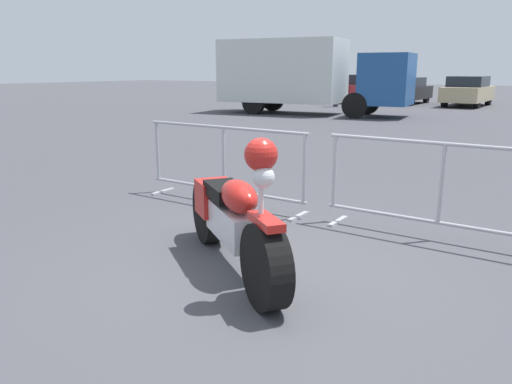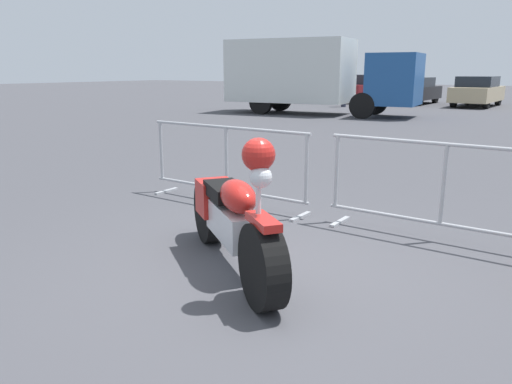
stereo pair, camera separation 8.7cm
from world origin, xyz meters
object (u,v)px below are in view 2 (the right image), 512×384
parked_car_maroon (360,88)px  parked_car_tan (477,91)px  parked_car_green (306,89)px  pedestrian (344,88)px  crowd_barrier_near (227,164)px  crowd_barrier_far (443,191)px  motorcycle (232,217)px  parked_car_black (415,91)px  box_truck (310,73)px

parked_car_maroon → parked_car_tan: size_ratio=1.03×
parked_car_green → pedestrian: bearing=-130.2°
crowd_barrier_near → crowd_barrier_far: bearing=0.0°
parked_car_tan → crowd_barrier_far: bearing=-168.5°
motorcycle → pedestrian: 20.99m
motorcycle → parked_car_black: size_ratio=0.47×
parked_car_green → parked_car_maroon: size_ratio=0.91×
crowd_barrier_near → parked_car_tan: size_ratio=0.58×
box_truck → parked_car_tan: box_truck is taller
motorcycle → parked_car_green: 25.92m
crowd_barrier_far → parked_car_black: size_ratio=0.62×
motorcycle → parked_car_tan: bearing=132.3°
motorcycle → parked_car_maroon: parked_car_maroon is taller
motorcycle → parked_car_green: bearing=153.4°
box_truck → parked_car_maroon: (-1.31, 8.68, -0.87)m
crowd_barrier_near → parked_car_maroon: bearing=107.5°
parked_car_green → parked_car_maroon: 3.17m
parked_car_green → parked_car_tan: 9.38m
crowd_barrier_near → parked_car_maroon: 23.01m
motorcycle → parked_car_green: (-11.45, 23.26, 0.20)m
crowd_barrier_far → parked_car_black: (-6.61, 21.89, 0.14)m
crowd_barrier_near → parked_car_maroon: size_ratio=0.57×
motorcycle → crowd_barrier_near: motorcycle is taller
parked_car_black → pedestrian: 4.70m
crowd_barrier_near → parked_car_green: parked_car_green is taller
box_truck → parked_car_green: box_truck is taller
crowd_barrier_near → crowd_barrier_far: (2.82, 0.00, 0.00)m
motorcycle → crowd_barrier_near: size_ratio=0.76×
motorcycle → crowd_barrier_far: 2.31m
box_truck → parked_car_black: (1.82, 8.63, -0.93)m
parked_car_maroon → parked_car_tan: bearing=-90.1°
crowd_barrier_far → parked_car_tan: 21.96m
box_truck → parked_car_tan: (4.94, 8.41, -0.89)m
parked_car_tan → parked_car_maroon: bearing=89.9°
parked_car_green → parked_car_tan: size_ratio=0.94×
parked_car_black → crowd_barrier_near: bearing=-167.8°
parked_car_green → crowd_barrier_near: bearing=-152.6°
crowd_barrier_near → box_truck: bearing=112.9°
parked_car_green → parked_car_maroon: bearing=-78.3°
parked_car_black → box_truck: bearing=170.5°
box_truck → parked_car_tan: size_ratio=1.80×
crowd_barrier_near → pedestrian: size_ratio=1.52×
box_truck → crowd_barrier_near: bearing=-73.5°
crowd_barrier_far → parked_car_green: bearing=121.0°
motorcycle → crowd_barrier_far: bearing=89.5°
parked_car_black → parked_car_tan: size_ratio=0.94×
crowd_barrier_near → parked_car_tan: bearing=91.7°
pedestrian → motorcycle: bearing=162.0°
parked_car_tan → pedestrian: size_ratio=2.60×
box_truck → pedestrian: bearing=89.4°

